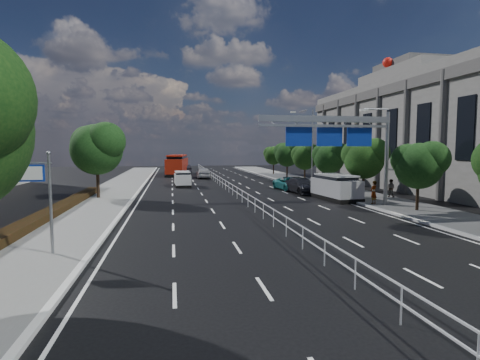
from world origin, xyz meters
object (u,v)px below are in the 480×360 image
object	(u,v)px
parked_car_dark	(302,186)
pedestrian_a	(374,192)
near_car_silver	(203,173)
near_car_dark	(185,169)
overhead_gantry	(340,133)
parked_car_teal	(289,184)
toilet_sign	(38,186)
white_minivan	(182,179)
red_bus	(177,165)
silver_minivan	(336,187)
pedestrian_b	(391,188)

from	to	relation	value
parked_car_dark	pedestrian_a	bearing A→B (deg)	-78.67
near_car_silver	near_car_dark	world-z (taller)	near_car_silver
overhead_gantry	parked_car_teal	size ratio (longest dim) A/B	2.14
near_car_silver	parked_car_dark	xyz separation A→B (m)	(8.06, -20.39, -0.07)
toilet_sign	near_car_dark	distance (m)	51.87
white_minivan	red_bus	world-z (taller)	red_bus
near_car_silver	near_car_dark	bearing A→B (deg)	-78.93
overhead_gantry	parked_car_dark	xyz separation A→B (m)	(0.30, 8.95, -4.85)
silver_minivan	red_bus	bearing A→B (deg)	106.14
white_minivan	parked_car_dark	world-z (taller)	white_minivan
near_car_dark	toilet_sign	bearing A→B (deg)	74.79
parked_car_teal	pedestrian_a	size ratio (longest dim) A/B	2.67
pedestrian_a	pedestrian_b	bearing A→B (deg)	-166.34
overhead_gantry	red_bus	bearing A→B (deg)	107.38
white_minivan	near_car_dark	bearing A→B (deg)	84.78
silver_minivan	white_minivan	bearing A→B (deg)	126.90
toilet_sign	pedestrian_a	world-z (taller)	toilet_sign
pedestrian_a	silver_minivan	bearing A→B (deg)	-98.15
red_bus	parked_car_teal	bearing A→B (deg)	-57.99
toilet_sign	parked_car_teal	size ratio (longest dim) A/B	0.91
pedestrian_b	parked_car_dark	bearing A→B (deg)	4.43
overhead_gantry	silver_minivan	world-z (taller)	overhead_gantry
toilet_sign	silver_minivan	size ratio (longest dim) A/B	0.79
white_minivan	parked_car_teal	world-z (taller)	white_minivan
parked_car_teal	pedestrian_a	world-z (taller)	pedestrian_a
toilet_sign	parked_car_teal	distance (m)	28.32
white_minivan	pedestrian_a	bearing A→B (deg)	-53.45
pedestrian_a	pedestrian_b	xyz separation A→B (m)	(3.64, 3.48, -0.11)
silver_minivan	pedestrian_b	size ratio (longest dim) A/B	3.47
red_bus	near_car_silver	distance (m)	8.20
toilet_sign	parked_car_teal	bearing A→B (deg)	51.21
near_car_silver	parked_car_teal	world-z (taller)	near_car_silver
silver_minivan	pedestrian_a	bearing A→B (deg)	-73.66
toilet_sign	white_minivan	size ratio (longest dim) A/B	1.05
red_bus	near_car_silver	size ratio (longest dim) A/B	2.36
near_car_dark	pedestrian_b	distance (m)	41.05
overhead_gantry	parked_car_dark	bearing A→B (deg)	88.10
parked_car_teal	pedestrian_b	bearing A→B (deg)	-57.39
near_car_dark	pedestrian_a	distance (m)	43.02
near_car_dark	pedestrian_a	size ratio (longest dim) A/B	2.54
white_minivan	pedestrian_b	xyz separation A→B (m)	(17.82, -14.07, 0.06)
red_bus	parked_car_teal	distance (m)	27.20
red_bus	parked_car_dark	distance (m)	30.06
toilet_sign	near_car_dark	bearing A→B (deg)	81.46
white_minivan	red_bus	bearing A→B (deg)	88.51
pedestrian_a	near_car_dark	bearing A→B (deg)	-102.39
parked_car_dark	pedestrian_a	size ratio (longest dim) A/B	2.92
near_car_dark	pedestrian_a	bearing A→B (deg)	100.94
parked_car_dark	pedestrian_a	xyz separation A→B (m)	(2.72, -8.74, 0.28)
parked_car_dark	red_bus	bearing A→B (deg)	107.07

